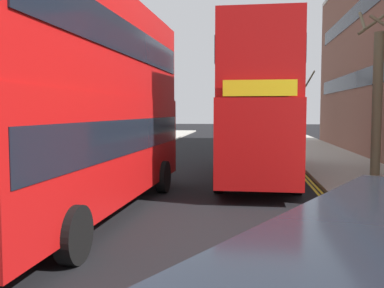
# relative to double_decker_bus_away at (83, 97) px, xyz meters

# --- Properties ---
(sidewalk_right) EXTENTS (4.00, 80.00, 0.14)m
(sidewalk_right) POSITION_rel_double_decker_bus_away_xyz_m (8.66, 5.77, -2.96)
(sidewalk_right) COLOR #ADA89E
(sidewalk_right) RESTS_ON ground
(sidewalk_left) EXTENTS (4.00, 80.00, 0.14)m
(sidewalk_left) POSITION_rel_double_decker_bus_away_xyz_m (-4.34, 5.77, -2.96)
(sidewalk_left) COLOR #ADA89E
(sidewalk_left) RESTS_ON ground
(kerb_line_outer) EXTENTS (0.10, 56.00, 0.01)m
(kerb_line_outer) POSITION_rel_double_decker_bus_away_xyz_m (6.56, 3.77, -3.03)
(kerb_line_outer) COLOR yellow
(kerb_line_outer) RESTS_ON ground
(kerb_line_inner) EXTENTS (0.10, 56.00, 0.01)m
(kerb_line_inner) POSITION_rel_double_decker_bus_away_xyz_m (6.40, 3.77, -3.03)
(kerb_line_inner) COLOR yellow
(kerb_line_inner) RESTS_ON ground
(double_decker_bus_away) EXTENTS (3.14, 10.90, 5.64)m
(double_decker_bus_away) POSITION_rel_double_decker_bus_away_xyz_m (0.00, 0.00, 0.00)
(double_decker_bus_away) COLOR #B20F0F
(double_decker_bus_away) RESTS_ON ground
(double_decker_bus_oncoming) EXTENTS (2.91, 10.84, 5.64)m
(double_decker_bus_oncoming) POSITION_rel_double_decker_bus_away_xyz_m (4.50, 6.82, 0.00)
(double_decker_bus_oncoming) COLOR #B20F0F
(double_decker_bus_oncoming) RESTS_ON ground
(street_tree_near) EXTENTS (1.98, 1.97, 5.51)m
(street_tree_near) POSITION_rel_double_decker_bus_away_xyz_m (8.13, 22.69, -0.34)
(street_tree_near) COLOR #6B6047
(street_tree_near) RESTS_ON sidewalk_right
(street_tree_mid) EXTENTS (1.45, 1.42, 6.51)m
(street_tree_mid) POSITION_rel_double_decker_bus_away_xyz_m (9.17, 7.22, 0.18)
(street_tree_mid) COLOR #6B6047
(street_tree_mid) RESTS_ON sidewalk_right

